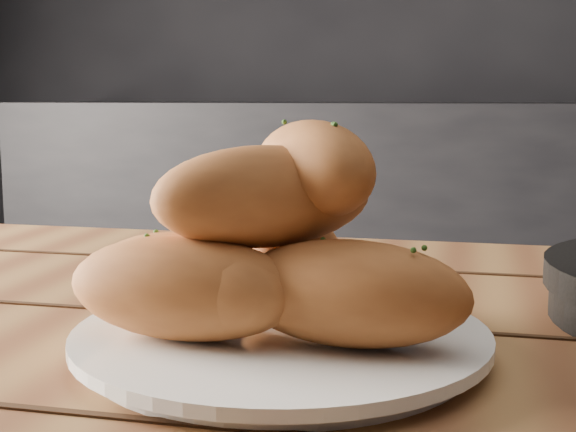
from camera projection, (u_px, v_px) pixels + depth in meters
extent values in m
cube|color=black|center=(495.00, 259.00, 2.33)|extent=(2.80, 0.60, 0.90)
cube|color=brown|center=(504.00, 416.00, 0.48)|extent=(1.47, 0.94, 0.04)
cylinder|color=white|center=(281.00, 346.00, 0.53)|extent=(0.25, 0.25, 0.01)
cylinder|color=white|center=(281.00, 335.00, 0.53)|extent=(0.27, 0.27, 0.01)
ellipsoid|color=#A8612E|center=(184.00, 288.00, 0.50)|extent=(0.16, 0.08, 0.07)
ellipsoid|color=#A8612E|center=(350.00, 293.00, 0.49)|extent=(0.15, 0.08, 0.07)
ellipsoid|color=#A8612E|center=(292.00, 263.00, 0.57)|extent=(0.07, 0.14, 0.07)
ellipsoid|color=#A8612E|center=(264.00, 196.00, 0.51)|extent=(0.16, 0.14, 0.07)
ellipsoid|color=#A8612E|center=(313.00, 169.00, 0.54)|extent=(0.13, 0.15, 0.07)
ellipsoid|color=#A8612E|center=(186.00, 284.00, 0.51)|extent=(0.17, 0.12, 0.07)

